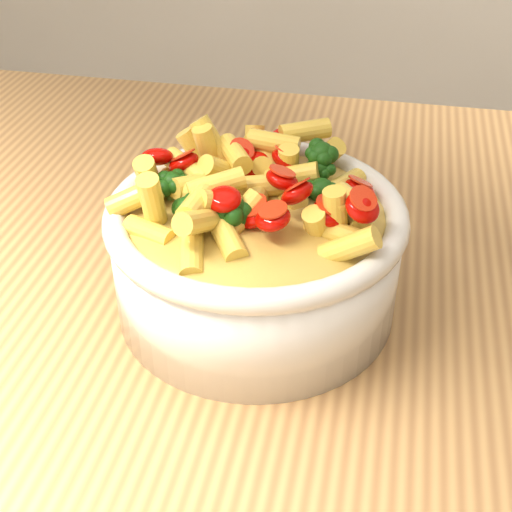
# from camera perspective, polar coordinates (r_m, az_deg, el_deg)

# --- Properties ---
(table) EXTENTS (1.20, 0.80, 0.90)m
(table) POSITION_cam_1_polar(r_m,az_deg,el_deg) (0.69, 5.06, -8.67)
(table) COLOR tan
(table) RESTS_ON ground
(serving_bowl) EXTENTS (0.23, 0.23, 0.10)m
(serving_bowl) POSITION_cam_1_polar(r_m,az_deg,el_deg) (0.56, 0.00, 0.10)
(serving_bowl) COLOR silver
(serving_bowl) RESTS_ON table
(pasta_salad) EXTENTS (0.18, 0.18, 0.04)m
(pasta_salad) POSITION_cam_1_polar(r_m,az_deg,el_deg) (0.53, 0.00, 5.55)
(pasta_salad) COLOR #F7BD4E
(pasta_salad) RESTS_ON serving_bowl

